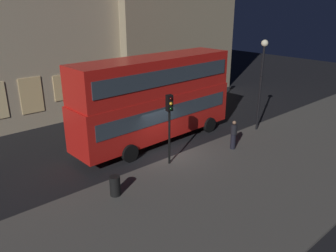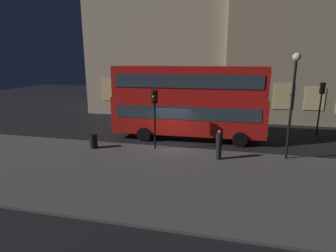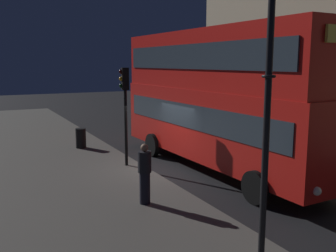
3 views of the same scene
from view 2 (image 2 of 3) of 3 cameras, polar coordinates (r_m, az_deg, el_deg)
name	(u,v)px [view 2 (image 2 of 3)]	position (r m, az deg, el deg)	size (l,w,h in m)	color
ground_plane	(170,146)	(18.73, 0.51, -4.25)	(80.00, 80.00, 0.00)	black
sidewalk_slab	(149,174)	(14.26, -3.92, -9.97)	(44.00, 8.92, 0.12)	#4C4944
building_with_clock	(160,20)	(31.76, -1.63, 21.33)	(14.79, 7.46, 19.96)	tan
building_plain_facade	(296,18)	(31.67, 25.25, 19.90)	(12.89, 10.15, 19.71)	tan
double_decker_bus	(188,99)	(19.92, 4.24, 5.63)	(11.20, 3.09, 5.36)	red
traffic_light_near_kerb	(154,107)	(17.22, -2.85, 4.04)	(0.36, 0.39, 3.85)	black
traffic_light_far_side	(321,98)	(23.70, 29.45, 5.12)	(0.35, 0.38, 4.12)	black
street_lamp	(293,88)	(16.71, 24.81, 7.22)	(0.44, 0.44, 6.04)	black
pedestrian	(219,144)	(16.04, 10.67, -3.79)	(0.38, 0.38, 1.76)	black
litter_bin	(94,141)	(18.53, -15.33, -3.05)	(0.48, 0.48, 0.94)	black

